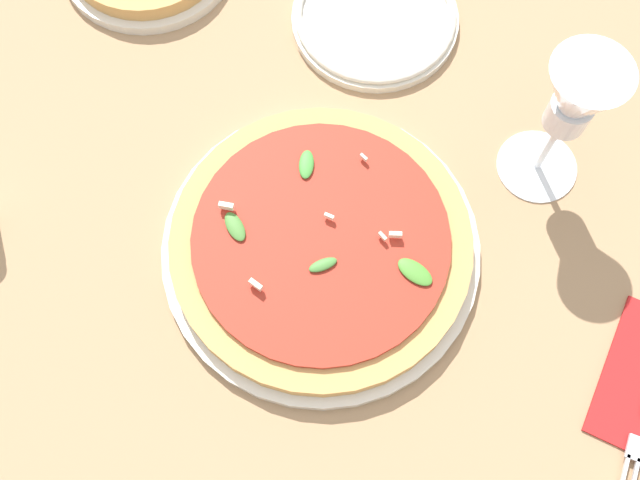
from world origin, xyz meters
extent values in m
plane|color=#9E7A56|center=(0.00, 0.00, 0.00)|extent=(6.00, 6.00, 0.00)
cylinder|color=silver|center=(-0.03, 0.00, 0.01)|extent=(0.31, 0.31, 0.01)
cylinder|color=tan|center=(-0.03, 0.00, 0.02)|extent=(0.29, 0.29, 0.02)
cylinder|color=#A82D1E|center=(-0.03, 0.00, 0.03)|extent=(0.25, 0.25, 0.01)
ellipsoid|color=#408C36|center=(-0.10, -0.04, 0.04)|extent=(0.03, 0.02, 0.01)
ellipsoid|color=#447E36|center=(-0.01, 0.01, 0.04)|extent=(0.03, 0.03, 0.01)
ellipsoid|color=#47882E|center=(-0.03, 0.09, 0.04)|extent=(0.03, 0.04, 0.01)
ellipsoid|color=#467B33|center=(-0.01, -0.08, 0.04)|extent=(0.03, 0.03, 0.01)
cube|color=#EFE5C6|center=(-0.05, 0.00, 0.04)|extent=(0.00, 0.01, 0.01)
cube|color=#EFE5C6|center=(-0.12, 0.01, 0.04)|extent=(0.01, 0.01, 0.00)
cube|color=#EFE5C6|center=(-0.05, 0.05, 0.04)|extent=(0.01, 0.01, 0.01)
cube|color=#EFE5C6|center=(-0.02, -0.09, 0.04)|extent=(0.01, 0.01, 0.01)
cube|color=#EFE5C6|center=(0.04, -0.04, 0.04)|extent=(0.01, 0.01, 0.01)
cube|color=#EFE5C6|center=(-0.06, 0.06, 0.04)|extent=(0.01, 0.01, 0.01)
cylinder|color=white|center=(-0.20, 0.17, 0.00)|extent=(0.08, 0.08, 0.00)
cylinder|color=white|center=(-0.20, 0.17, 0.05)|extent=(0.01, 0.01, 0.08)
cone|color=white|center=(-0.20, 0.17, 0.13)|extent=(0.07, 0.07, 0.09)
cylinder|color=white|center=(-0.20, 0.17, 0.11)|extent=(0.04, 0.04, 0.03)
cube|color=silver|center=(0.07, 0.32, 0.01)|extent=(0.04, 0.00, 0.00)
cylinder|color=silver|center=(-0.31, -0.04, 0.01)|extent=(0.19, 0.19, 0.01)
torus|color=silver|center=(-0.31, -0.04, 0.01)|extent=(0.18, 0.18, 0.01)
camera|label=1|loc=(0.21, 0.09, 0.69)|focal=42.00mm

